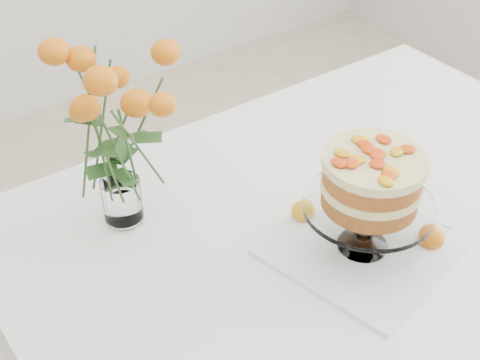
# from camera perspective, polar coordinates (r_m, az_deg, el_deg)

# --- Properties ---
(table) EXTENTS (1.43, 0.93, 0.76)m
(table) POSITION_cam_1_polar(r_m,az_deg,el_deg) (1.53, 7.58, -4.49)
(table) COLOR tan
(table) RESTS_ON ground
(napkin) EXTENTS (0.39, 0.39, 0.01)m
(napkin) POSITION_cam_1_polar(r_m,az_deg,el_deg) (1.37, 10.35, -5.70)
(napkin) COLOR white
(napkin) RESTS_ON table
(cake_stand) EXTENTS (0.26, 0.26, 0.23)m
(cake_stand) POSITION_cam_1_polar(r_m,az_deg,el_deg) (1.27, 11.14, -0.47)
(cake_stand) COLOR white
(cake_stand) RESTS_ON napkin
(rose_vase) EXTENTS (0.31, 0.31, 0.42)m
(rose_vase) POSITION_cam_1_polar(r_m,az_deg,el_deg) (1.30, -10.93, 4.78)
(rose_vase) COLOR white
(rose_vase) RESTS_ON table
(loose_rose_near) EXTENTS (0.09, 0.05, 0.04)m
(loose_rose_near) POSITION_cam_1_polar(r_m,az_deg,el_deg) (1.42, 5.42, -2.68)
(loose_rose_near) COLOR yellow
(loose_rose_near) RESTS_ON table
(loose_rose_far) EXTENTS (0.10, 0.05, 0.05)m
(loose_rose_far) POSITION_cam_1_polar(r_m,az_deg,el_deg) (1.40, 16.02, -4.74)
(loose_rose_far) COLOR orange
(loose_rose_far) RESTS_ON table
(stray_petal_a) EXTENTS (0.03, 0.02, 0.00)m
(stray_petal_a) POSITION_cam_1_polar(r_m,az_deg,el_deg) (1.36, 6.85, -6.16)
(stray_petal_a) COLOR #EEA70F
(stray_petal_a) RESTS_ON table
(stray_petal_b) EXTENTS (0.03, 0.02, 0.00)m
(stray_petal_b) POSITION_cam_1_polar(r_m,az_deg,el_deg) (1.39, 11.06, -5.38)
(stray_petal_b) COLOR #EEA70F
(stray_petal_b) RESTS_ON table
(stray_petal_c) EXTENTS (0.03, 0.02, 0.00)m
(stray_petal_c) POSITION_cam_1_polar(r_m,az_deg,el_deg) (1.40, 13.37, -5.60)
(stray_petal_c) COLOR #EEA70F
(stray_petal_c) RESTS_ON table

